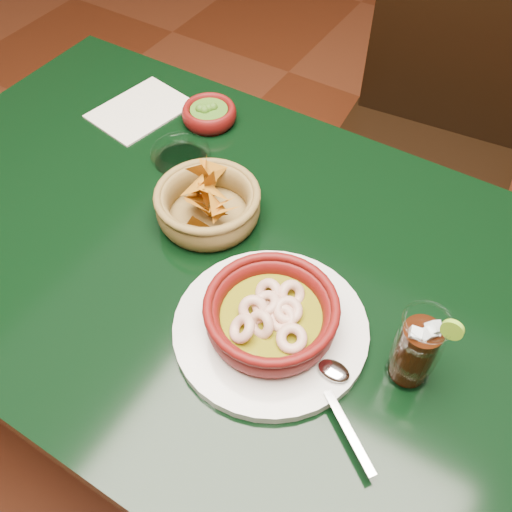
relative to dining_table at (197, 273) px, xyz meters
The scene contains 9 objects.
ground 0.65m from the dining_table, ahead, with size 7.00×7.00×0.00m, color #471C0C.
dining_table is the anchor object (origin of this frame).
dining_chair 0.75m from the dining_table, 75.03° to the left, with size 0.50×0.50×0.99m.
shrimp_plate 0.26m from the dining_table, 23.33° to the right, with size 0.37×0.29×0.08m.
chip_basket 0.14m from the dining_table, 92.73° to the left, with size 0.21×0.21×0.13m.
guacamole_ramekin 0.34m from the dining_table, 119.64° to the left, with size 0.13×0.13×0.04m.
cola_drink 0.44m from the dining_table, ahead, with size 0.13×0.13×0.15m.
glass_ashtray 0.23m from the dining_table, 132.14° to the left, with size 0.12×0.12×0.03m.
paper_menu 0.39m from the dining_table, 142.69° to the left, with size 0.18×0.21×0.00m.
Camera 1 is at (0.43, -0.49, 1.48)m, focal length 40.00 mm.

